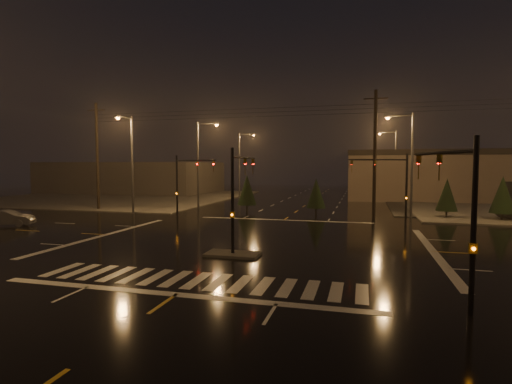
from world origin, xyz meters
TOP-DOWN VIEW (x-y plane):
  - ground at (0.00, 0.00)m, footprint 140.00×140.00m
  - sidewalk_nw at (-30.00, 30.00)m, footprint 36.00×36.00m
  - median_island at (0.00, -4.00)m, footprint 3.00×1.60m
  - crosswalk at (0.00, -9.00)m, footprint 15.00×2.60m
  - stop_bar_near at (0.00, -11.00)m, footprint 16.00×0.50m
  - stop_bar_far at (0.00, 11.00)m, footprint 16.00×0.50m
  - commercial_block at (-35.00, 42.00)m, footprint 30.00×18.00m
  - signal_mast_median at (0.00, -3.07)m, footprint 0.25×4.59m
  - signal_mast_ne at (9.50, 10.14)m, footprint 4.84×1.86m
  - signal_mast_nw at (-9.50, 10.14)m, footprint 4.84×1.86m
  - signal_mast_se at (10.23, -9.75)m, footprint 1.55×3.87m
  - streetlight_1 at (-11.18, 18.00)m, footprint 2.77×0.32m
  - streetlight_2 at (-11.18, 34.00)m, footprint 2.77×0.32m
  - streetlight_3 at (11.18, 16.00)m, footprint 2.77×0.32m
  - streetlight_4 at (11.18, 36.00)m, footprint 2.77×0.32m
  - streetlight_5 at (-16.00, 11.18)m, footprint 0.32×2.77m
  - utility_pole_0 at (-22.00, 14.00)m, footprint 2.20×0.32m
  - utility_pole_1 at (8.00, 14.00)m, footprint 2.20×0.32m
  - conifer_0 at (14.75, 16.48)m, footprint 1.97×1.97m
  - conifer_1 at (19.26, 15.77)m, footprint 2.15×2.15m
  - conifer_3 at (-5.30, 17.00)m, footprint 2.11×2.11m
  - conifer_4 at (2.38, 15.85)m, footprint 1.93×1.93m
  - car_crossing at (-21.50, 1.46)m, footprint 4.29×2.87m

SIDE VIEW (x-z plane):
  - ground at x=0.00m, z-range 0.00..0.00m
  - crosswalk at x=0.00m, z-range 0.00..0.01m
  - stop_bar_near at x=0.00m, z-range 0.00..0.01m
  - stop_bar_far at x=0.00m, z-range 0.00..0.01m
  - sidewalk_nw at x=-30.00m, z-range 0.00..0.12m
  - median_island at x=0.00m, z-range 0.00..0.15m
  - car_crossing at x=-21.50m, z-range 0.00..1.34m
  - conifer_4 at x=2.38m, z-range 0.35..4.07m
  - conifer_0 at x=14.75m, z-range 0.35..4.12m
  - conifer_3 at x=-5.30m, z-range 0.35..4.35m
  - conifer_1 at x=19.26m, z-range 0.35..4.41m
  - commercial_block at x=-35.00m, z-range 0.00..5.60m
  - signal_mast_se at x=10.23m, z-range 0.71..6.71m
  - signal_mast_median at x=0.00m, z-range 0.75..6.75m
  - signal_mast_ne at x=9.50m, z-range 0.79..6.79m
  - signal_mast_nw at x=-9.50m, z-range 0.79..6.79m
  - streetlight_1 at x=-11.18m, z-range 0.80..10.80m
  - streetlight_2 at x=-11.18m, z-range 0.80..10.80m
  - streetlight_3 at x=11.18m, z-range 0.80..10.80m
  - streetlight_4 at x=11.18m, z-range 0.80..10.80m
  - streetlight_5 at x=-16.00m, z-range 0.80..10.80m
  - utility_pole_0 at x=-22.00m, z-range 0.13..12.13m
  - utility_pole_1 at x=8.00m, z-range 0.13..12.13m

